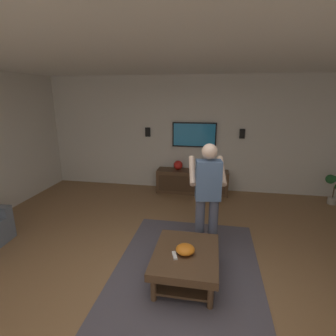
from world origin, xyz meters
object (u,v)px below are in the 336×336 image
Objects in this scene: potted_plant_short at (333,186)px; vase_round at (178,165)px; remote_white at (175,255)px; bowl at (185,249)px; wall_speaker_left at (242,134)px; tv at (194,135)px; person_standing at (208,191)px; coffee_table at (186,259)px; media_console at (192,182)px; wall_speaker_right at (148,132)px.

potted_plant_short is 3.41m from vase_round.
vase_round reaches higher than remote_white.
potted_plant_short is at bearing -93.25° from vase_round.
wall_speaker_left is (3.40, -0.92, 0.98)m from bowl.
tv is 2.66m from person_standing.
person_standing is 1.08m from remote_white.
vase_round is at bearing 9.86° from coffee_table.
potted_plant_short reaches higher than bowl.
tv is at bearing 3.17° from bowl.
vase_round is at bearing 86.75° from potted_plant_short.
tv is 0.64× the size of person_standing.
person_standing reaches higher than potted_plant_short.
person_standing is at bearing -162.15° from vase_round.
coffee_table is 0.61× the size of person_standing.
wall_speaker_right is at bearing -102.46° from media_console.
wall_speaker_right reaches higher than coffee_table.
tv reaches higher than vase_round.
coffee_table is 0.95× the size of tv.
wall_speaker_right reaches higher than remote_white.
media_console is 7.73× the size of wall_speaker_left.
bowl is 3.66m from wall_speaker_left.
bowl is 3.24m from vase_round.
coffee_table is at bearing 164.84° from wall_speaker_left.
tv is (0.24, 0.00, 1.10)m from media_console.
vase_round is at bearing -60.79° from tv.
media_console is at bearing -17.20° from remote_white.
wall_speaker_left is (0.25, -1.11, 1.16)m from media_console.
tv is at bearing 90.68° from wall_speaker_left.
wall_speaker_left is (0.40, 1.93, 1.03)m from potted_plant_short.
bowl is at bearing 3.42° from media_console.
coffee_table is 3.13m from media_console.
media_console is 7.73× the size of wall_speaker_right.
media_console is 3.05m from potted_plant_short.
wall_speaker_left is at bearing 90.68° from tv.
wall_speaker_left is at bearing -90.00° from wall_speaker_right.
wall_speaker_right is (0.40, 4.19, 1.02)m from potted_plant_short.
bowl reaches higher than coffee_table.
remote_white is (-3.48, -0.07, -0.96)m from tv.
potted_plant_short is 2.94× the size of vase_round.
media_console is 3.16m from bowl.
coffee_table is 3.80m from wall_speaker_right.
bowl is at bearing -71.81° from remote_white.
bowl is at bearing -158.55° from wall_speaker_right.
wall_speaker_left reaches higher than media_console.
person_standing is (0.77, -0.22, 0.64)m from coffee_table.
bowl is (-3.00, 2.85, 0.06)m from potted_plant_short.
vase_round is 1.00× the size of wall_speaker_right.
tv is 1.62× the size of potted_plant_short.
coffee_table is at bearing 3.33° from tv.
media_console is at bearing 87.16° from potted_plant_short.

